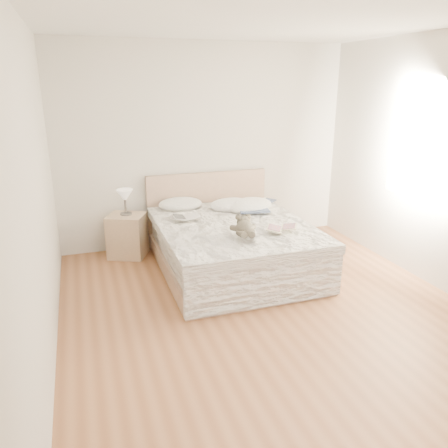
{
  "coord_description": "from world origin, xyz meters",
  "views": [
    {
      "loc": [
        -1.66,
        -3.5,
        2.19
      ],
      "look_at": [
        -0.14,
        1.05,
        0.62
      ],
      "focal_mm": 35.0,
      "sensor_mm": 36.0,
      "label": 1
    }
  ],
  "objects_px": {
    "table_lamp": "(125,197)",
    "teddy_bear": "(245,234)",
    "bed": "(231,244)",
    "photo_book": "(186,217)",
    "nightstand": "(127,236)",
    "childrens_book": "(282,228)"
  },
  "relations": [
    {
      "from": "table_lamp",
      "to": "teddy_bear",
      "type": "distance_m",
      "value": 1.8
    },
    {
      "from": "bed",
      "to": "photo_book",
      "type": "relative_size",
      "value": 6.4
    },
    {
      "from": "photo_book",
      "to": "bed",
      "type": "bearing_deg",
      "value": -24.0
    },
    {
      "from": "photo_book",
      "to": "teddy_bear",
      "type": "bearing_deg",
      "value": -62.67
    },
    {
      "from": "nightstand",
      "to": "photo_book",
      "type": "bearing_deg",
      "value": -40.3
    },
    {
      "from": "nightstand",
      "to": "childrens_book",
      "type": "xyz_separation_m",
      "value": [
        1.57,
        -1.31,
        0.35
      ]
    },
    {
      "from": "photo_book",
      "to": "childrens_book",
      "type": "xyz_separation_m",
      "value": [
        0.92,
        -0.75,
        0.0
      ]
    },
    {
      "from": "childrens_book",
      "to": "photo_book",
      "type": "bearing_deg",
      "value": 171.43
    },
    {
      "from": "bed",
      "to": "childrens_book",
      "type": "xyz_separation_m",
      "value": [
        0.42,
        -0.52,
        0.32
      ]
    },
    {
      "from": "childrens_book",
      "to": "teddy_bear",
      "type": "relative_size",
      "value": 1.03
    },
    {
      "from": "bed",
      "to": "table_lamp",
      "type": "bearing_deg",
      "value": 144.84
    },
    {
      "from": "bed",
      "to": "nightstand",
      "type": "relative_size",
      "value": 3.83
    },
    {
      "from": "table_lamp",
      "to": "teddy_bear",
      "type": "height_order",
      "value": "table_lamp"
    },
    {
      "from": "bed",
      "to": "nightstand",
      "type": "height_order",
      "value": "bed"
    },
    {
      "from": "nightstand",
      "to": "childrens_book",
      "type": "distance_m",
      "value": 2.07
    },
    {
      "from": "childrens_book",
      "to": "teddy_bear",
      "type": "height_order",
      "value": "teddy_bear"
    },
    {
      "from": "nightstand",
      "to": "bed",
      "type": "bearing_deg",
      "value": -34.18
    },
    {
      "from": "table_lamp",
      "to": "photo_book",
      "type": "xyz_separation_m",
      "value": [
        0.65,
        -0.58,
        -0.17
      ]
    },
    {
      "from": "table_lamp",
      "to": "teddy_bear",
      "type": "bearing_deg",
      "value": -52.99
    },
    {
      "from": "teddy_bear",
      "to": "bed",
      "type": "bearing_deg",
      "value": 93.26
    },
    {
      "from": "table_lamp",
      "to": "photo_book",
      "type": "bearing_deg",
      "value": -41.81
    },
    {
      "from": "photo_book",
      "to": "teddy_bear",
      "type": "height_order",
      "value": "teddy_bear"
    }
  ]
}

